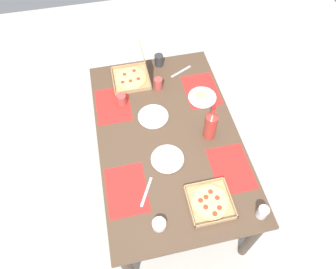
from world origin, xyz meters
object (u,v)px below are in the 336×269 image
Objects in this scene: cup_clear_right at (122,100)px; condiment_bowl at (159,224)px; cup_clear_left at (262,212)px; pizza_box_corner_right at (134,75)px; pizza_box_center at (210,202)px; plate_far_right at (153,117)px; soda_bottle at (211,124)px; cup_red at (159,60)px; cup_dark at (158,84)px; plate_middle at (167,159)px; plate_far_left at (202,97)px.

cup_clear_right is 1.11× the size of condiment_bowl.
pizza_box_corner_right is at bearing -156.29° from cup_clear_left.
cup_clear_left reaches higher than pizza_box_center.
soda_bottle is (0.25, 0.36, 0.12)m from plate_far_right.
cup_red reaches higher than condiment_bowl.
cup_clear_left is (1.44, 0.34, -0.00)m from cup_red.
soda_bottle is 3.43× the size of cup_clear_right.
pizza_box_corner_right is 3.40× the size of cup_dark.
pizza_box_center is 1.04m from cup_dark.
plate_far_right is 2.38× the size of cup_dark.
pizza_box_center is 2.90× the size of cup_clear_right.
cup_clear_right is (-0.93, -0.42, 0.04)m from pizza_box_center.
soda_bottle reaches higher than condiment_bowl.
pizza_box_center is 1.30m from cup_red.
soda_bottle is at bearing 14.31° from cup_red.
soda_bottle is 0.72m from cup_clear_right.
condiment_bowl is (0.07, -0.34, 0.01)m from pizza_box_center.
pizza_box_corner_right is at bearing -146.96° from soda_bottle.
pizza_box_center is 1.02m from cup_clear_right.
pizza_box_corner_right is 1.43m from cup_clear_left.
soda_bottle is 3.57× the size of cup_clear_left.
pizza_box_corner_right is at bearing -62.23° from cup_red.
pizza_box_center is 1.20× the size of plate_middle.
cup_dark is at bearing 173.62° from plate_middle.
cup_clear_right is at bearing -155.44° from pizza_box_center.
plate_middle is at bearing -8.18° from cup_red.
cup_red is (-0.37, 0.37, 0.00)m from cup_clear_right.
plate_far_left is at bearing 56.71° from pizza_box_corner_right.
plate_middle is 0.94m from cup_red.
cup_clear_right is (-0.56, -0.23, 0.04)m from plate_middle.
cup_dark reaches higher than plate_middle.
cup_clear_left is at bearing 33.50° from cup_clear_right.
condiment_bowl is (1.24, -0.05, -0.03)m from pizza_box_corner_right.
plate_far_right is 2.54× the size of cup_clear_left.
plate_far_right is 2.71× the size of condiment_bowl.
condiment_bowl is (-0.07, -0.62, -0.02)m from cup_clear_left.
plate_middle is at bearing -152.12° from pizza_box_center.
cup_clear_right is 0.94× the size of cup_red.
cup_clear_right is (-0.18, -0.21, 0.04)m from plate_far_right.
soda_bottle is 3.23× the size of cup_red.
soda_bottle is at bearing -167.78° from cup_clear_left.
cup_dark is (-0.53, -0.26, -0.08)m from soda_bottle.
plate_far_left is 0.97× the size of plate_middle.
pizza_box_corner_right reaches higher than cup_red.
cup_clear_right is at bearing -157.66° from plate_middle.
cup_clear_left reaches higher than plate_far_left.
condiment_bowl reaches higher than plate_far_right.
plate_middle is (0.49, -0.39, -0.00)m from plate_far_left.
plate_far_left is at bearing 141.38° from plate_middle.
pizza_box_corner_right is 3.29× the size of cup_red.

